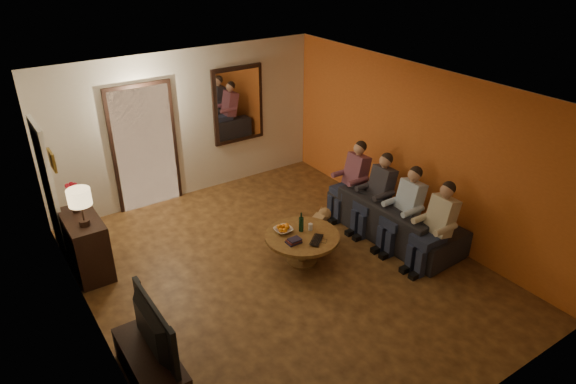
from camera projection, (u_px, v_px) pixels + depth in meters
floor at (282, 271)px, 7.31m from camera, size 5.00×6.00×0.01m
ceiling at (281, 93)px, 6.12m from camera, size 5.00×6.00×0.01m
back_wall at (187, 125)px, 8.93m from camera, size 5.00×0.02×2.60m
front_wall at (470, 317)px, 4.50m from camera, size 5.00×0.02×2.60m
left_wall at (86, 249)px, 5.47m from camera, size 0.02×6.00×2.60m
right_wall at (416, 149)px, 7.96m from camera, size 0.02×6.00×2.60m
orange_accent at (416, 149)px, 7.95m from camera, size 0.01×6.00×2.60m
kitchen_doorway at (145, 148)px, 8.63m from camera, size 1.00×0.06×2.10m
door_trim at (145, 149)px, 8.62m from camera, size 1.12×0.04×2.22m
fridge_glimpse at (160, 153)px, 8.83m from camera, size 0.45×0.03×1.70m
mirror_frame at (238, 105)px, 9.30m from camera, size 1.00×0.05×1.40m
mirror_glass at (239, 105)px, 9.28m from camera, size 0.86×0.02×1.26m
white_door at (50, 190)px, 7.32m from camera, size 0.06×0.85×2.04m
framed_art at (52, 160)px, 6.19m from camera, size 0.03×0.28×0.24m
art_canvas at (53, 160)px, 6.20m from camera, size 0.01×0.22×0.18m
dresser at (86, 245)px, 7.13m from camera, size 0.45×0.96×0.85m
table_lamp at (81, 207)px, 6.65m from camera, size 0.30×0.30×0.54m
flower_vase at (74, 198)px, 7.00m from camera, size 0.14×0.14×0.44m
tv_stand at (151, 367)px, 5.45m from camera, size 0.45×1.17×0.39m
tv at (145, 331)px, 5.22m from camera, size 1.06×0.14×0.61m
sofa at (394, 217)px, 8.01m from camera, size 2.27×0.97×0.65m
person_a at (437, 229)px, 7.18m from camera, size 0.60×0.40×1.20m
person_b at (406, 212)px, 7.62m from camera, size 0.60×0.40×1.20m
person_c at (378, 196)px, 8.06m from camera, size 0.60×0.40×1.20m
person_d at (353, 182)px, 8.50m from camera, size 0.60×0.40×1.20m
dog at (315, 228)px, 7.81m from camera, size 0.60×0.35×0.56m
coffee_table at (302, 248)px, 7.42m from camera, size 1.08×1.08×0.45m
bowl at (283, 230)px, 7.37m from camera, size 0.26×0.26×0.06m
oranges at (283, 226)px, 7.34m from camera, size 0.20×0.20×0.08m
wine_bottle at (301, 222)px, 7.34m from camera, size 0.07×0.07×0.31m
wine_glass at (310, 227)px, 7.42m from camera, size 0.06×0.06×0.10m
book_stack at (294, 241)px, 7.12m from camera, size 0.20×0.15×0.07m
laptop at (320, 241)px, 7.15m from camera, size 0.39×0.37×0.03m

